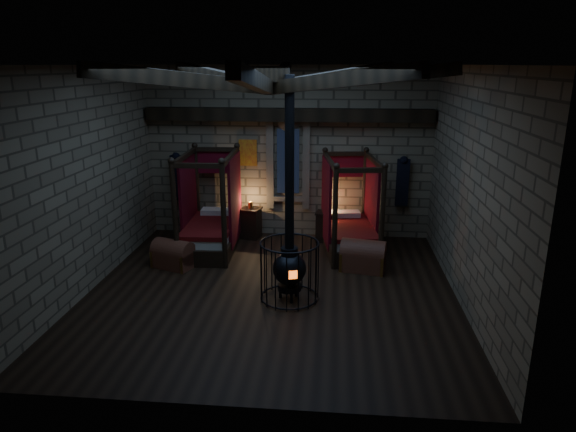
# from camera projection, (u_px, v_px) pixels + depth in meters

# --- Properties ---
(room) EXTENTS (7.02, 7.02, 4.29)m
(room) POSITION_uv_depth(u_px,v_px,m) (270.00, 92.00, 8.93)
(room) COLOR black
(room) RESTS_ON ground
(bed_left) EXTENTS (1.23, 2.22, 2.28)m
(bed_left) POSITION_uv_depth(u_px,v_px,m) (211.00, 227.00, 11.99)
(bed_left) COLOR black
(bed_left) RESTS_ON ground
(bed_right) EXTENTS (1.38, 2.22, 2.19)m
(bed_right) POSITION_uv_depth(u_px,v_px,m) (349.00, 229.00, 11.90)
(bed_right) COLOR black
(bed_right) RESTS_ON ground
(trunk_left) EXTENTS (0.98, 0.79, 0.62)m
(trunk_left) POSITION_uv_depth(u_px,v_px,m) (173.00, 255.00, 11.02)
(trunk_left) COLOR brown
(trunk_left) RESTS_ON ground
(trunk_right) EXTENTS (1.02, 0.75, 0.68)m
(trunk_right) POSITION_uv_depth(u_px,v_px,m) (363.00, 256.00, 10.86)
(trunk_right) COLOR brown
(trunk_right) RESTS_ON ground
(nightstand_left) EXTENTS (0.56, 0.55, 0.94)m
(nightstand_left) POSITION_uv_depth(u_px,v_px,m) (251.00, 223.00, 12.84)
(nightstand_left) COLOR black
(nightstand_left) RESTS_ON ground
(nightstand_right) EXTENTS (0.52, 0.51, 0.81)m
(nightstand_right) POSITION_uv_depth(u_px,v_px,m) (325.00, 226.00, 12.61)
(nightstand_right) COLOR black
(nightstand_right) RESTS_ON ground
(stove) EXTENTS (1.09, 1.09, 4.05)m
(stove) POSITION_uv_depth(u_px,v_px,m) (289.00, 266.00, 9.40)
(stove) COLOR black
(stove) RESTS_ON ground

